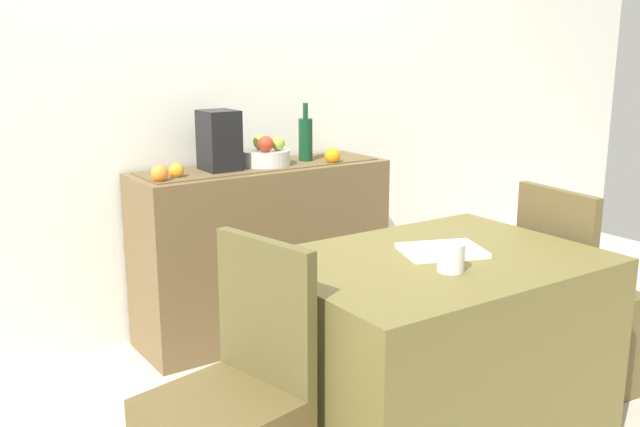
% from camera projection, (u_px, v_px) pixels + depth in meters
% --- Properties ---
extents(ground_plane, '(6.40, 6.40, 0.02)m').
position_uv_depth(ground_plane, '(371.00, 404.00, 3.01)').
color(ground_plane, beige).
rests_on(ground_plane, ground).
extents(room_wall_rear, '(6.40, 0.06, 2.70)m').
position_uv_depth(room_wall_rear, '(232.00, 65.00, 3.64)').
color(room_wall_rear, silver).
rests_on(room_wall_rear, ground).
extents(sideboard_console, '(1.29, 0.42, 0.87)m').
position_uv_depth(sideboard_console, '(263.00, 250.00, 3.65)').
color(sideboard_console, brown).
rests_on(sideboard_console, ground).
extents(table_runner, '(1.22, 0.32, 0.01)m').
position_uv_depth(table_runner, '(262.00, 166.00, 3.55)').
color(table_runner, brown).
rests_on(table_runner, sideboard_console).
extents(fruit_bowl, '(0.25, 0.25, 0.08)m').
position_uv_depth(fruit_bowl, '(265.00, 157.00, 3.55)').
color(fruit_bowl, silver).
rests_on(fruit_bowl, table_runner).
extents(apple_rear, '(0.08, 0.08, 0.08)m').
position_uv_depth(apple_rear, '(261.00, 142.00, 3.54)').
color(apple_rear, olive).
rests_on(apple_rear, fruit_bowl).
extents(apple_upper, '(0.08, 0.08, 0.08)m').
position_uv_depth(apple_upper, '(265.00, 144.00, 3.46)').
color(apple_upper, '#B2341E').
rests_on(apple_upper, fruit_bowl).
extents(apple_left, '(0.07, 0.07, 0.07)m').
position_uv_depth(apple_left, '(278.00, 144.00, 3.51)').
color(apple_left, '#8CAC39').
rests_on(apple_left, fruit_bowl).
extents(wine_bottle, '(0.07, 0.07, 0.30)m').
position_uv_depth(wine_bottle, '(305.00, 139.00, 3.67)').
color(wine_bottle, '#113B21').
rests_on(wine_bottle, sideboard_console).
extents(coffee_maker, '(0.16, 0.18, 0.29)m').
position_uv_depth(coffee_maker, '(219.00, 141.00, 3.39)').
color(coffee_maker, black).
rests_on(coffee_maker, sideboard_console).
extents(orange_loose_end, '(0.08, 0.08, 0.08)m').
position_uv_depth(orange_loose_end, '(160.00, 174.00, 3.15)').
color(orange_loose_end, orange).
rests_on(orange_loose_end, sideboard_console).
extents(orange_loose_near_bowl, '(0.08, 0.08, 0.08)m').
position_uv_depth(orange_loose_near_bowl, '(333.00, 156.00, 3.63)').
color(orange_loose_near_bowl, orange).
rests_on(orange_loose_near_bowl, sideboard_console).
extents(orange_loose_mid, '(0.07, 0.07, 0.07)m').
position_uv_depth(orange_loose_mid, '(176.00, 171.00, 3.24)').
color(orange_loose_mid, orange).
rests_on(orange_loose_mid, sideboard_console).
extents(dining_table, '(1.12, 0.82, 0.74)m').
position_uv_depth(dining_table, '(433.00, 355.00, 2.58)').
color(dining_table, brown).
rests_on(dining_table, ground).
extents(open_book, '(0.34, 0.30, 0.02)m').
position_uv_depth(open_book, '(442.00, 251.00, 2.54)').
color(open_book, white).
rests_on(open_book, dining_table).
extents(coffee_cup, '(0.09, 0.09, 0.09)m').
position_uv_depth(coffee_cup, '(451.00, 257.00, 2.33)').
color(coffee_cup, silver).
rests_on(coffee_cup, dining_table).
extents(chair_by_corner, '(0.44, 0.44, 0.90)m').
position_uv_depth(chair_by_corner, '(575.00, 332.00, 3.06)').
color(chair_by_corner, brown).
rests_on(chair_by_corner, ground).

